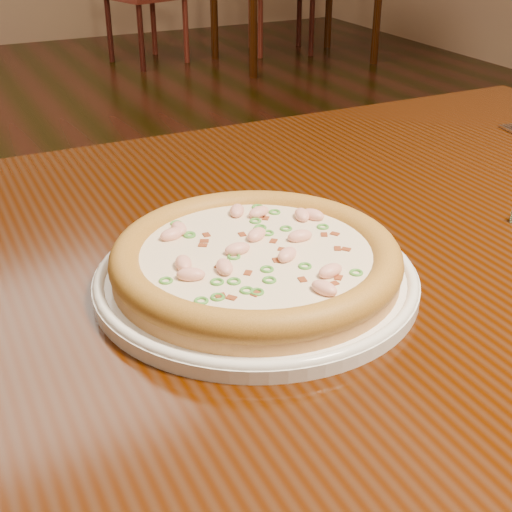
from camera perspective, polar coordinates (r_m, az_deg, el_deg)
name	(u,v)px	position (r m, az deg, el deg)	size (l,w,h in m)	color
ground	(25,458)	(1.63, -17.99, -15.10)	(9.00, 9.00, 0.00)	black
hero_table	(334,319)	(0.79, 6.27, -5.00)	(1.20, 0.80, 0.75)	black
plate	(256,277)	(0.64, 0.00, -1.68)	(0.29, 0.29, 0.02)	white
pizza	(256,259)	(0.63, -0.01, -0.22)	(0.26, 0.26, 0.03)	tan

